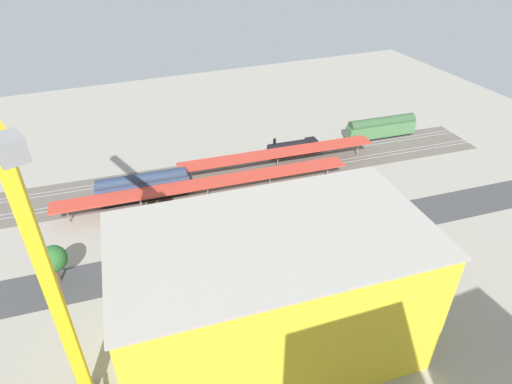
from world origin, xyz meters
TOP-DOWN VIEW (x-y plane):
  - ground_plane at (0.00, 0.00)m, footprint 194.72×194.72m
  - rail_bed at (0.00, -22.27)m, footprint 122.43×23.29m
  - street_asphalt at (0.00, 4.93)m, footprint 122.03×17.95m
  - track_rails at (0.00, -22.27)m, footprint 121.38×16.89m
  - platform_canopy_near at (11.51, -14.29)m, footprint 62.45×8.79m
  - platform_canopy_far at (-7.67, -20.55)m, footprint 47.45×7.83m
  - locomotive at (-14.63, -25.44)m, footprint 14.14×3.70m
  - passenger_coach at (-40.28, -25.45)m, footprint 19.76×4.45m
  - freight_coach_far at (24.16, -19.09)m, footprint 19.46×4.23m
  - parked_car_0 at (-21.58, 8.14)m, footprint 4.19×1.86m
  - parked_car_1 at (-15.68, 8.06)m, footprint 4.74×1.94m
  - parked_car_2 at (-9.11, 8.26)m, footprint 4.23×1.96m
  - parked_car_3 at (-2.20, 8.45)m, footprint 4.87×1.98m
  - parked_car_4 at (3.74, 8.12)m, footprint 4.74×2.29m
  - construction_building at (13.91, 24.89)m, footprint 39.74×23.46m
  - construction_roof_slab at (13.91, 24.89)m, footprint 40.38×24.10m
  - tower_crane at (39.08, 22.27)m, footprint 10.08×26.07m
  - box_truck_0 at (5.01, 9.94)m, footprint 10.04×3.34m
  - street_tree_0 at (41.62, 0.31)m, footprint 4.50×4.50m
  - street_tree_1 at (12.31, 0.07)m, footprint 5.18×5.18m
  - street_tree_2 at (-10.10, -0.89)m, footprint 4.16×4.16m
  - traffic_light at (25.09, 0.67)m, footprint 0.50×0.36m

SIDE VIEW (x-z plane):
  - ground_plane at x=0.00m, z-range 0.00..0.00m
  - rail_bed at x=0.00m, z-range 0.00..0.01m
  - street_asphalt at x=0.00m, z-range 0.00..0.01m
  - track_rails at x=0.00m, z-range 0.12..0.24m
  - parked_car_3 at x=-2.20m, z-range -0.10..1.55m
  - parked_car_4 at x=3.74m, z-range -0.10..1.63m
  - parked_car_2 at x=-9.11m, z-range -0.09..1.64m
  - parked_car_1 at x=-15.68m, z-range -0.09..1.66m
  - parked_car_0 at x=-21.58m, z-range -0.10..1.70m
  - box_truck_0 at x=5.01m, z-range -0.07..3.60m
  - locomotive at x=-14.63m, z-range -0.73..4.33m
  - passenger_coach at x=-40.28m, z-range 0.14..6.02m
  - freight_coach_far at x=24.16m, z-range 0.18..6.35m
  - platform_canopy_near at x=11.51m, z-range 1.80..5.86m
  - platform_canopy_far at x=-7.67m, z-range 1.95..6.25m
  - traffic_light at x=25.09m, z-range 1.05..7.38m
  - street_tree_2 at x=-10.10m, z-range 1.32..8.19m
  - street_tree_0 at x=41.62m, z-range 1.29..8.41m
  - street_tree_1 at x=12.31m, z-range 1.20..8.80m
  - construction_building at x=13.91m, z-range 0.00..19.67m
  - construction_roof_slab at x=13.91m, z-range 19.67..20.07m
  - tower_crane at x=39.08m, z-range 3.52..42.12m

